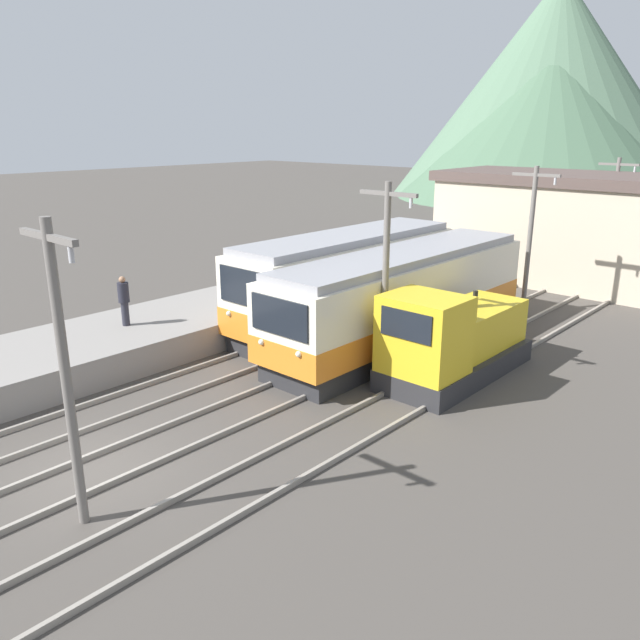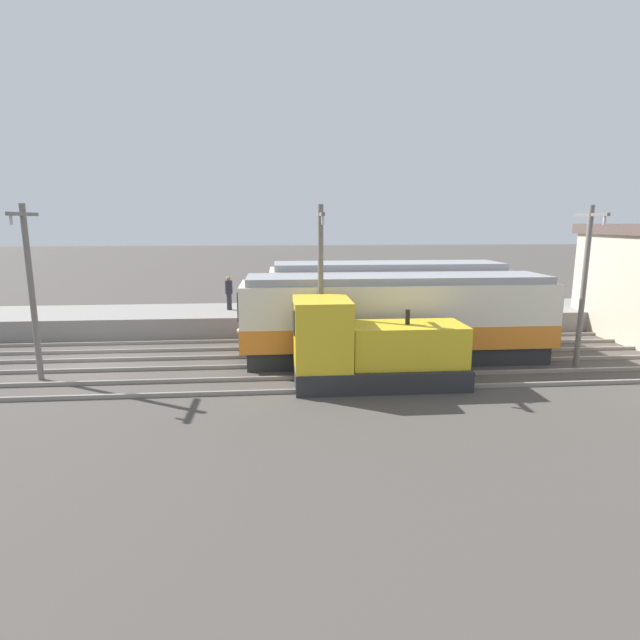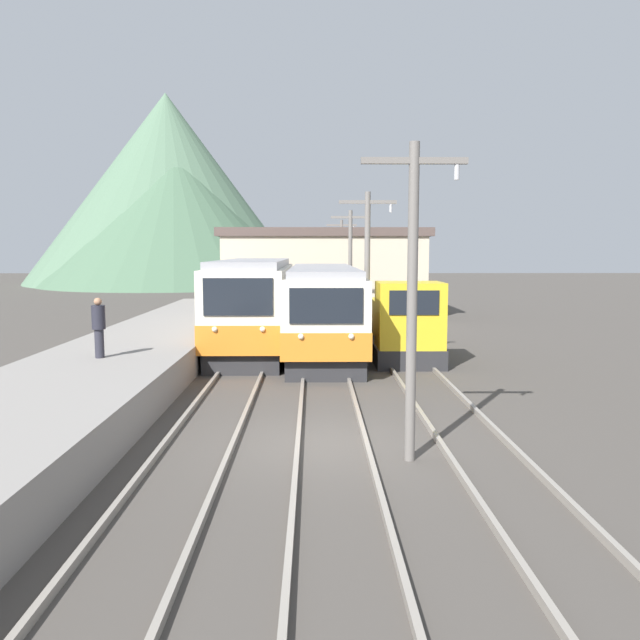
{
  "view_description": "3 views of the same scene",
  "coord_description": "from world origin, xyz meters",
  "px_view_note": "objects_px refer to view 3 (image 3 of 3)",
  "views": [
    {
      "loc": [
        12.47,
        -5.84,
        7.59
      ],
      "look_at": [
        -0.9,
        8.89,
        1.43
      ],
      "focal_mm": 35.0,
      "sensor_mm": 36.0,
      "label": 1
    },
    {
      "loc": [
        19.49,
        7.4,
        5.52
      ],
      "look_at": [
        1.47,
        8.95,
        1.95
      ],
      "focal_mm": 28.0,
      "sensor_mm": 36.0,
      "label": 2
    },
    {
      "loc": [
        -0.19,
        -12.9,
        4.11
      ],
      "look_at": [
        0.04,
        8.3,
        1.73
      ],
      "focal_mm": 35.0,
      "sensor_mm": 36.0,
      "label": 3
    }
  ],
  "objects_px": {
    "shunting_locomotive": "(403,327)",
    "catenary_mast_near": "(413,289)",
    "commuter_train_center": "(323,312)",
    "person_on_platform": "(99,325)",
    "commuter_train_left": "(254,309)",
    "catenary_mast_mid": "(367,271)",
    "catenary_mast_far": "(350,265)",
    "catenary_mast_distant": "(342,261)"
  },
  "relations": [
    {
      "from": "commuter_train_left",
      "to": "commuter_train_center",
      "type": "xyz_separation_m",
      "value": [
        2.8,
        -0.23,
        -0.12
      ]
    },
    {
      "from": "commuter_train_center",
      "to": "catenary_mast_distant",
      "type": "relative_size",
      "value": 2.03
    },
    {
      "from": "catenary_mast_near",
      "to": "person_on_platform",
      "type": "distance_m",
      "value": 10.1
    },
    {
      "from": "commuter_train_center",
      "to": "catenary_mast_near",
      "type": "xyz_separation_m",
      "value": [
        1.51,
        -13.16,
        1.76
      ]
    },
    {
      "from": "shunting_locomotive",
      "to": "catenary_mast_near",
      "type": "distance_m",
      "value": 11.86
    },
    {
      "from": "shunting_locomotive",
      "to": "catenary_mast_far",
      "type": "bearing_deg",
      "value": 100.05
    },
    {
      "from": "shunting_locomotive",
      "to": "person_on_platform",
      "type": "relative_size",
      "value": 3.38
    },
    {
      "from": "catenary_mast_near",
      "to": "catenary_mast_mid",
      "type": "xyz_separation_m",
      "value": [
        0.0,
        9.99,
        0.0
      ]
    },
    {
      "from": "catenary_mast_far",
      "to": "person_on_platform",
      "type": "distance_m",
      "value": 16.25
    },
    {
      "from": "commuter_train_center",
      "to": "catenary_mast_mid",
      "type": "bearing_deg",
      "value": -64.54
    },
    {
      "from": "catenary_mast_far",
      "to": "commuter_train_center",
      "type": "bearing_deg",
      "value": -102.48
    },
    {
      "from": "person_on_platform",
      "to": "commuter_train_center",
      "type": "bearing_deg",
      "value": 47.83
    },
    {
      "from": "shunting_locomotive",
      "to": "person_on_platform",
      "type": "distance_m",
      "value": 11.11
    },
    {
      "from": "commuter_train_center",
      "to": "person_on_platform",
      "type": "bearing_deg",
      "value": -132.17
    },
    {
      "from": "catenary_mast_mid",
      "to": "catenary_mast_far",
      "type": "distance_m",
      "value": 9.99
    },
    {
      "from": "commuter_train_center",
      "to": "person_on_platform",
      "type": "xyz_separation_m",
      "value": [
        -6.55,
        -7.23,
        0.36
      ]
    },
    {
      "from": "commuter_train_left",
      "to": "catenary_mast_near",
      "type": "xyz_separation_m",
      "value": [
        4.31,
        -13.38,
        1.64
      ]
    },
    {
      "from": "catenary_mast_far",
      "to": "catenary_mast_distant",
      "type": "distance_m",
      "value": 9.99
    },
    {
      "from": "commuter_train_left",
      "to": "catenary_mast_distant",
      "type": "bearing_deg",
      "value": 75.43
    },
    {
      "from": "commuter_train_left",
      "to": "catenary_mast_far",
      "type": "relative_size",
      "value": 1.75
    },
    {
      "from": "catenary_mast_distant",
      "to": "person_on_platform",
      "type": "height_order",
      "value": "catenary_mast_distant"
    },
    {
      "from": "commuter_train_center",
      "to": "person_on_platform",
      "type": "relative_size",
      "value": 7.16
    },
    {
      "from": "catenary_mast_near",
      "to": "catenary_mast_far",
      "type": "height_order",
      "value": "same"
    },
    {
      "from": "catenary_mast_mid",
      "to": "person_on_platform",
      "type": "distance_m",
      "value": 9.13
    },
    {
      "from": "commuter_train_left",
      "to": "person_on_platform",
      "type": "relative_size",
      "value": 6.17
    },
    {
      "from": "shunting_locomotive",
      "to": "catenary_mast_near",
      "type": "bearing_deg",
      "value": -97.35
    },
    {
      "from": "catenary_mast_far",
      "to": "shunting_locomotive",
      "type": "bearing_deg",
      "value": -79.95
    },
    {
      "from": "shunting_locomotive",
      "to": "catenary_mast_mid",
      "type": "bearing_deg",
      "value": -133.45
    },
    {
      "from": "commuter_train_center",
      "to": "catenary_mast_near",
      "type": "relative_size",
      "value": 2.03
    },
    {
      "from": "catenary_mast_mid",
      "to": "shunting_locomotive",
      "type": "bearing_deg",
      "value": 46.55
    },
    {
      "from": "catenary_mast_mid",
      "to": "commuter_train_left",
      "type": "bearing_deg",
      "value": 141.74
    },
    {
      "from": "shunting_locomotive",
      "to": "catenary_mast_distant",
      "type": "height_order",
      "value": "catenary_mast_distant"
    },
    {
      "from": "commuter_train_center",
      "to": "catenary_mast_far",
      "type": "distance_m",
      "value": 7.2
    },
    {
      "from": "commuter_train_left",
      "to": "catenary_mast_mid",
      "type": "xyz_separation_m",
      "value": [
        4.31,
        -3.4,
        1.64
      ]
    },
    {
      "from": "catenary_mast_far",
      "to": "catenary_mast_near",
      "type": "bearing_deg",
      "value": -90.0
    },
    {
      "from": "catenary_mast_far",
      "to": "person_on_platform",
      "type": "height_order",
      "value": "catenary_mast_far"
    },
    {
      "from": "shunting_locomotive",
      "to": "catenary_mast_distant",
      "type": "distance_m",
      "value": 18.59
    },
    {
      "from": "catenary_mast_near",
      "to": "catenary_mast_far",
      "type": "distance_m",
      "value": 19.97
    },
    {
      "from": "catenary_mast_near",
      "to": "commuter_train_left",
      "type": "bearing_deg",
      "value": 107.84
    },
    {
      "from": "catenary_mast_near",
      "to": "catenary_mast_far",
      "type": "bearing_deg",
      "value": 90.0
    },
    {
      "from": "commuter_train_center",
      "to": "catenary_mast_distant",
      "type": "xyz_separation_m",
      "value": [
        1.51,
        16.8,
        1.76
      ]
    },
    {
      "from": "commuter_train_left",
      "to": "person_on_platform",
      "type": "bearing_deg",
      "value": -116.68
    }
  ]
}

